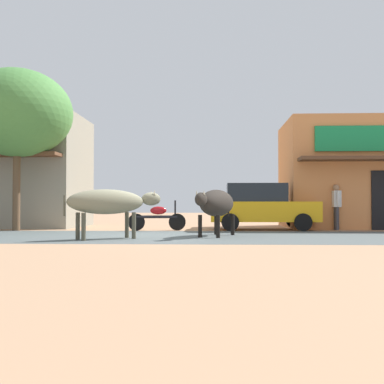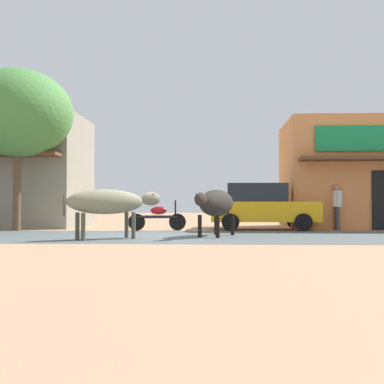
{
  "view_description": "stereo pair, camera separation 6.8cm",
  "coord_description": "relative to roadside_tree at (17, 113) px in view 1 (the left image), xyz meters",
  "views": [
    {
      "loc": [
        1.96,
        -13.95,
        0.9
      ],
      "look_at": [
        1.27,
        1.42,
        1.29
      ],
      "focal_mm": 46.37,
      "sensor_mm": 36.0,
      "label": 1
    },
    {
      "loc": [
        2.02,
        -13.95,
        0.9
      ],
      "look_at": [
        1.27,
        1.42,
        1.29
      ],
      "focal_mm": 46.37,
      "sensor_mm": 36.0,
      "label": 2
    }
  ],
  "objects": [
    {
      "name": "cow_far_dark",
      "position": [
        6.88,
        -2.79,
        -3.13
      ],
      "size": [
        1.38,
        2.65,
        1.32
      ],
      "color": "#2B2520",
      "rests_on": "ground"
    },
    {
      "name": "roadside_tree",
      "position": [
        0.0,
        0.0,
        0.0
      ],
      "size": [
        3.8,
        3.8,
        5.59
      ],
      "color": "brown",
      "rests_on": "ground"
    },
    {
      "name": "ground",
      "position": [
        4.86,
        -2.84,
        -4.06
      ],
      "size": [
        80.0,
        80.0,
        0.0
      ],
      "primitive_type": "plane",
      "color": "tan"
    },
    {
      "name": "asphalt_road",
      "position": [
        4.86,
        -2.84,
        -4.06
      ],
      "size": [
        72.0,
        5.59,
        0.0
      ],
      "primitive_type": "cube",
      "color": "#505858",
      "rests_on": "ground"
    },
    {
      "name": "parked_hatchback_car",
      "position": [
        8.51,
        0.99,
        -3.22
      ],
      "size": [
        3.77,
        2.01,
        1.64
      ],
      "color": "#EBA814",
      "rests_on": "ground"
    },
    {
      "name": "storefront_right_club",
      "position": [
        13.42,
        3.0,
        -1.98
      ],
      "size": [
        7.56,
        5.01,
        4.15
      ],
      "color": "#DE894D",
      "rests_on": "ground"
    },
    {
      "name": "parked_motorcycle",
      "position": [
        4.87,
        0.26,
        -3.6
      ],
      "size": [
        1.98,
        0.37,
        1.04
      ],
      "color": "black",
      "rests_on": "ground"
    },
    {
      "name": "pedestrian_by_shop",
      "position": [
        11.13,
        0.86,
        -3.12
      ],
      "size": [
        0.28,
        0.61,
        1.61
      ],
      "color": "#3F3F47",
      "rests_on": "ground"
    },
    {
      "name": "cow_near_brown",
      "position": [
        4.09,
        -4.03,
        -3.11
      ],
      "size": [
        2.43,
        1.85,
        1.29
      ],
      "color": "gray",
      "rests_on": "ground"
    }
  ]
}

